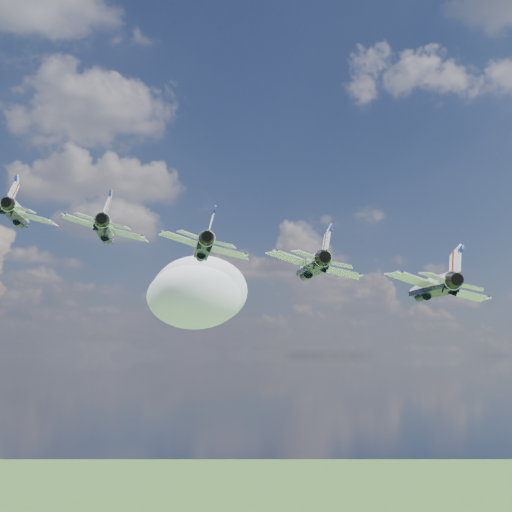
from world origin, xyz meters
name	(u,v)px	position (x,y,z in m)	size (l,w,h in m)	color
cloud_far	(166,294)	(52.46, 210.20, 169.46)	(56.36, 44.29, 22.14)	white
jet_0	(18,214)	(-16.42, 8.82, 160.23)	(8.95, 13.26, 3.96)	white
jet_1	(107,230)	(-7.46, 1.62, 157.80)	(8.95, 13.26, 3.96)	white
jet_2	(204,247)	(1.50, -5.58, 155.36)	(8.95, 13.26, 3.96)	white
jet_3	(311,266)	(10.46, -12.77, 152.93)	(8.95, 13.26, 3.96)	white
jet_4	(430,287)	(19.42, -19.97, 150.49)	(8.95, 13.26, 3.96)	white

